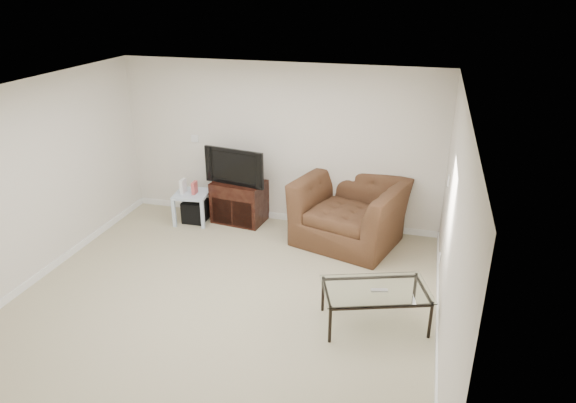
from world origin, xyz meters
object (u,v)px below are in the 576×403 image
(side_table, at_px, (193,207))
(subwoofer, at_px, (195,211))
(coffee_table, at_px, (374,306))
(tv_stand, at_px, (240,201))
(recliner, at_px, (350,201))
(television, at_px, (237,165))

(side_table, xyz_separation_m, subwoofer, (0.03, 0.02, -0.07))
(side_table, bearing_deg, coffee_table, -31.97)
(side_table, bearing_deg, tv_stand, 17.84)
(coffee_table, bearing_deg, side_table, 148.03)
(subwoofer, distance_m, coffee_table, 3.66)
(subwoofer, distance_m, recliner, 2.52)
(side_table, distance_m, subwoofer, 0.08)
(television, xyz_separation_m, coffee_table, (2.40, -2.14, -0.72))
(television, xyz_separation_m, recliner, (1.80, -0.20, -0.32))
(side_table, bearing_deg, television, 15.50)
(television, bearing_deg, tv_stand, 92.92)
(tv_stand, xyz_separation_m, recliner, (1.80, -0.23, 0.30))
(subwoofer, bearing_deg, television, 14.19)
(side_table, height_order, recliner, recliner)
(side_table, relative_size, coffee_table, 0.44)
(subwoofer, relative_size, coffee_table, 0.30)
(tv_stand, bearing_deg, subwoofer, -156.78)
(side_table, height_order, subwoofer, side_table)
(tv_stand, bearing_deg, television, -90.00)
(subwoofer, height_order, recliner, recliner)
(side_table, height_order, coffee_table, side_table)
(tv_stand, height_order, side_table, tv_stand)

